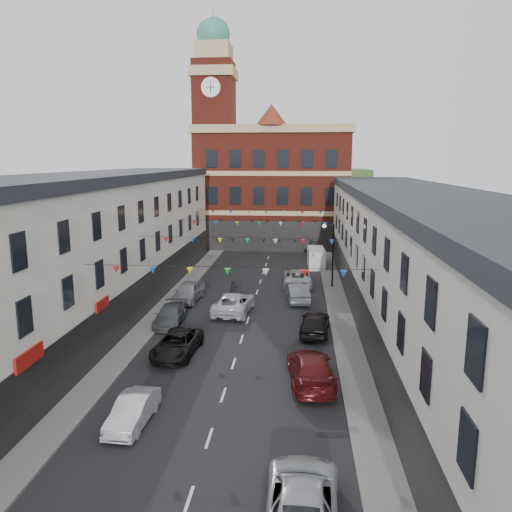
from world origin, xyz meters
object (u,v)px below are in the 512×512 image
(car_left_d, at_px, (170,315))
(car_right_e, at_px, (297,292))
(car_right_b, at_px, (302,498))
(car_left_c, at_px, (177,344))
(car_left_e, at_px, (188,292))
(moving_car, at_px, (234,303))
(pedestrian, at_px, (234,291))
(white_van, at_px, (316,258))
(street_lamp, at_px, (330,247))
(car_left_b, at_px, (133,411))
(car_right_c, at_px, (311,369))
(car_right_d, at_px, (315,322))
(car_right_f, at_px, (297,277))

(car_left_d, height_order, car_right_e, car_right_e)
(car_left_d, relative_size, car_right_b, 0.86)
(car_left_c, relative_size, car_right_e, 1.04)
(car_left_e, relative_size, moving_car, 0.84)
(moving_car, bearing_deg, pedestrian, -76.88)
(white_van, height_order, pedestrian, white_van)
(car_left_c, relative_size, car_right_b, 0.92)
(street_lamp, height_order, car_left_b, street_lamp)
(car_right_e, bearing_deg, moving_car, 29.46)
(car_right_b, xyz_separation_m, white_van, (1.66, 39.85, 0.28))
(street_lamp, distance_m, car_right_c, 20.55)
(car_left_b, relative_size, car_right_c, 0.70)
(street_lamp, bearing_deg, pedestrian, -146.64)
(car_left_e, xyz_separation_m, moving_car, (4.24, -2.91, -0.02))
(car_left_b, height_order, car_right_c, car_right_c)
(pedestrian, bearing_deg, car_right_d, -63.52)
(car_left_b, xyz_separation_m, car_left_c, (0.00, 8.17, 0.04))
(car_left_e, xyz_separation_m, car_right_f, (9.10, 6.17, -0.02))
(street_lamp, relative_size, car_right_f, 1.06)
(car_left_b, xyz_separation_m, white_van, (9.20, 34.49, 0.38))
(car_right_e, xyz_separation_m, car_right_f, (0.00, 5.40, 0.00))
(car_left_c, relative_size, car_right_f, 0.87)
(street_lamp, bearing_deg, white_van, 95.81)
(car_right_c, distance_m, pedestrian, 16.01)
(car_left_d, xyz_separation_m, moving_car, (4.24, 3.14, 0.12))
(car_left_b, height_order, car_right_d, car_right_d)
(car_right_c, bearing_deg, car_left_d, -46.52)
(pedestrian, bearing_deg, moving_car, -98.19)
(pedestrian, bearing_deg, car_right_f, 33.66)
(car_left_c, height_order, white_van, white_van)
(car_left_b, bearing_deg, car_right_f, 77.29)
(car_right_c, height_order, white_van, white_van)
(car_left_d, height_order, car_right_f, car_right_f)
(car_right_c, distance_m, moving_car, 13.27)
(car_right_e, xyz_separation_m, moving_car, (-4.86, -3.68, 0.01))
(car_right_c, bearing_deg, moving_car, -69.44)
(street_lamp, relative_size, car_left_e, 1.26)
(car_left_c, bearing_deg, car_left_e, 103.07)
(street_lamp, xyz_separation_m, car_left_e, (-12.05, -5.32, -3.09))
(street_lamp, xyz_separation_m, car_left_c, (-10.15, -16.98, -3.22))
(car_left_e, relative_size, white_van, 1.03)
(pedestrian, bearing_deg, car_left_c, -115.80)
(car_right_c, xyz_separation_m, car_right_e, (-0.84, 15.66, -0.04))
(street_lamp, distance_m, car_left_b, 27.32)
(car_right_d, relative_size, moving_car, 0.83)
(moving_car, height_order, white_van, white_van)
(car_left_b, bearing_deg, car_right_c, 34.35)
(car_left_d, height_order, car_right_d, car_right_d)
(car_right_e, bearing_deg, pedestrian, 1.60)
(car_right_d, distance_m, car_right_e, 8.03)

